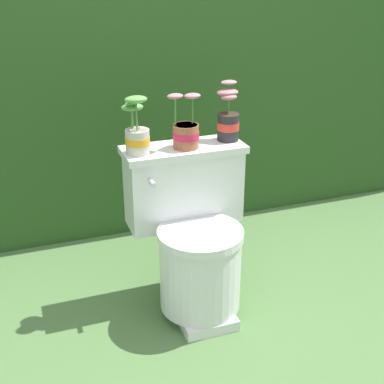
{
  "coord_description": "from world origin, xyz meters",
  "views": [
    {
      "loc": [
        -0.66,
        -1.8,
        1.45
      ],
      "look_at": [
        0.03,
        0.1,
        0.54
      ],
      "focal_mm": 50.0,
      "sensor_mm": 36.0,
      "label": 1
    }
  ],
  "objects_px": {
    "potted_plant_midleft": "(186,132)",
    "potted_plant_middle": "(228,119)",
    "toilet": "(194,236)",
    "potted_plant_left": "(137,133)"
  },
  "relations": [
    {
      "from": "potted_plant_midleft",
      "to": "potted_plant_middle",
      "type": "relative_size",
      "value": 0.92
    },
    {
      "from": "potted_plant_midleft",
      "to": "potted_plant_middle",
      "type": "xyz_separation_m",
      "value": [
        0.21,
        0.04,
        0.02
      ]
    },
    {
      "from": "toilet",
      "to": "potted_plant_left",
      "type": "bearing_deg",
      "value": 151.99
    },
    {
      "from": "potted_plant_midleft",
      "to": "potted_plant_left",
      "type": "bearing_deg",
      "value": -179.97
    },
    {
      "from": "potted_plant_midleft",
      "to": "toilet",
      "type": "bearing_deg",
      "value": -92.22
    },
    {
      "from": "toilet",
      "to": "potted_plant_left",
      "type": "relative_size",
      "value": 2.94
    },
    {
      "from": "potted_plant_left",
      "to": "potted_plant_middle",
      "type": "bearing_deg",
      "value": 5.16
    },
    {
      "from": "toilet",
      "to": "potted_plant_left",
      "type": "xyz_separation_m",
      "value": [
        -0.2,
        0.11,
        0.45
      ]
    },
    {
      "from": "toilet",
      "to": "potted_plant_midleft",
      "type": "relative_size",
      "value": 3.05
    },
    {
      "from": "potted_plant_middle",
      "to": "potted_plant_left",
      "type": "bearing_deg",
      "value": -174.84
    }
  ]
}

